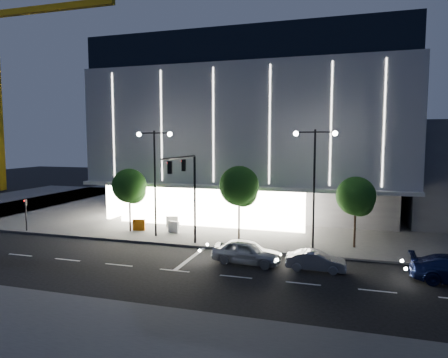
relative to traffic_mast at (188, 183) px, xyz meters
name	(u,v)px	position (x,y,z in m)	size (l,w,h in m)	color
ground	(156,261)	(-1.00, -3.34, -5.03)	(160.00, 160.00, 0.00)	black
sidewalk_museum	(282,207)	(4.00, 20.66, -4.95)	(70.00, 40.00, 0.15)	#474747
museum	(263,131)	(1.98, 18.97, 4.25)	(30.00, 25.80, 18.00)	#4C4C51
traffic_mast	(188,183)	(0.00, 0.00, 0.00)	(0.33, 5.89, 7.07)	black
street_lamp_west	(155,167)	(-4.00, 2.66, 0.93)	(3.16, 0.36, 9.00)	black
street_lamp_east	(314,171)	(9.00, 2.66, 0.93)	(3.16, 0.36, 9.00)	black
ped_signal_far	(26,211)	(-16.00, 1.16, -3.14)	(0.22, 0.24, 3.00)	black
tower_crane	(0,63)	(-41.92, 24.66, 15.48)	(32.00, 2.00, 28.50)	gold
tree_left	(130,188)	(-6.97, 3.68, -0.99)	(3.02, 3.02, 5.72)	black
tree_mid	(239,188)	(3.03, 3.68, -0.69)	(3.25, 3.25, 6.15)	black
tree_right	(356,198)	(12.03, 3.68, -1.14)	(2.91, 2.91, 5.51)	black
car_lead	(247,252)	(5.01, -2.10, -4.24)	(1.87, 4.65, 1.58)	#B1B5B9
car_second	(316,261)	(9.55, -2.27, -4.41)	(1.30, 3.74, 1.23)	#A1A4A9
barrier_a	(139,225)	(-6.37, 4.09, -4.38)	(1.10, 0.25, 1.00)	orange
barrier_b	(172,222)	(-4.09, 6.25, -4.38)	(1.10, 0.25, 1.00)	white
barrier_d	(174,227)	(-3.02, 4.20, -4.38)	(1.10, 0.25, 1.00)	silver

